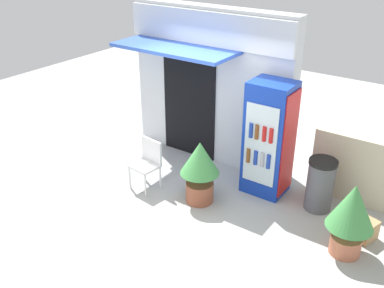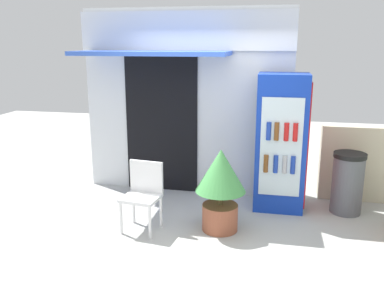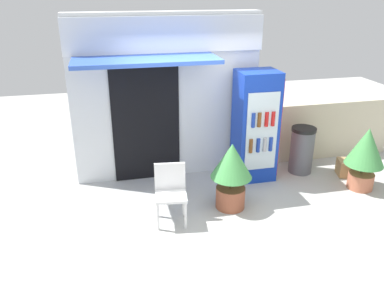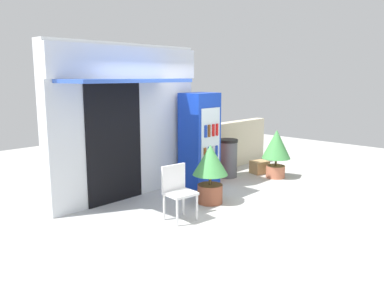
{
  "view_description": "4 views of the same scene",
  "coord_description": "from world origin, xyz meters",
  "views": [
    {
      "loc": [
        3.57,
        -4.75,
        4.01
      ],
      "look_at": [
        -0.09,
        0.47,
        0.83
      ],
      "focal_mm": 40.95,
      "sensor_mm": 36.0,
      "label": 1
    },
    {
      "loc": [
        0.86,
        -4.5,
        2.3
      ],
      "look_at": [
        -0.2,
        0.61,
        1.0
      ],
      "focal_mm": 37.92,
      "sensor_mm": 36.0,
      "label": 2
    },
    {
      "loc": [
        -1.51,
        -4.76,
        3.18
      ],
      "look_at": [
        -0.25,
        0.7,
        0.9
      ],
      "focal_mm": 36.39,
      "sensor_mm": 36.0,
      "label": 3
    },
    {
      "loc": [
        -4.8,
        -4.12,
        2.24
      ],
      "look_at": [
        0.15,
        0.56,
        1.04
      ],
      "focal_mm": 36.15,
      "sensor_mm": 36.0,
      "label": 4
    }
  ],
  "objects": [
    {
      "name": "trash_bin",
      "position": [
        1.89,
        1.11,
        0.43
      ],
      "size": [
        0.44,
        0.44,
        0.86
      ],
      "color": "#595960",
      "rests_on": "ground"
    },
    {
      "name": "potted_plant_near_shop",
      "position": [
        0.25,
        0.21,
        0.63
      ],
      "size": [
        0.63,
        0.63,
        1.05
      ],
      "color": "#995138",
      "rests_on": "ground"
    },
    {
      "name": "plastic_chair",
      "position": [
        -0.71,
        0.07,
        0.5
      ],
      "size": [
        0.49,
        0.45,
        0.86
      ],
      "color": "white",
      "rests_on": "ground"
    },
    {
      "name": "cardboard_box",
      "position": [
        2.67,
        0.78,
        0.15
      ],
      "size": [
        0.44,
        0.4,
        0.29
      ],
      "primitive_type": "cube",
      "rotation": [
        0.0,
        0.0,
        -0.29
      ],
      "color": "tan",
      "rests_on": "ground"
    },
    {
      "name": "ground",
      "position": [
        0.0,
        0.0,
        0.0
      ],
      "size": [
        16.0,
        16.0,
        0.0
      ],
      "primitive_type": "plane",
      "color": "#B2B2AD"
    },
    {
      "name": "drink_cooler",
      "position": [
        0.97,
        1.12,
        0.96
      ],
      "size": [
        0.7,
        0.63,
        1.91
      ],
      "color": "#1438B2",
      "rests_on": "ground"
    },
    {
      "name": "storefront_building",
      "position": [
        -0.51,
        1.62,
        1.48
      ],
      "size": [
        3.2,
        1.18,
        2.82
      ],
      "color": "silver",
      "rests_on": "ground"
    },
    {
      "name": "potted_plant_curbside",
      "position": [
        2.58,
        0.3,
        0.66
      ],
      "size": [
        0.63,
        0.63,
        1.08
      ],
      "color": "#BC6B4C",
      "rests_on": "ground"
    }
  ]
}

